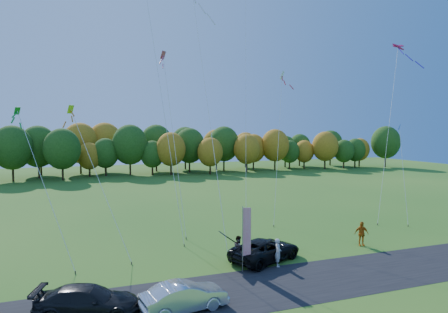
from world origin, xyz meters
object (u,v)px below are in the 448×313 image
object	(u,v)px
silver_sedan	(184,297)
person_east	(361,234)
feather_flag	(246,232)
black_suv	(265,250)

from	to	relation	value
silver_sedan	person_east	size ratio (longest dim) A/B	2.31
feather_flag	silver_sedan	bearing A→B (deg)	-141.69
black_suv	person_east	size ratio (longest dim) A/B	2.88
feather_flag	black_suv	bearing A→B (deg)	35.35
black_suv	silver_sedan	distance (m)	9.19
black_suv	person_east	bearing A→B (deg)	-108.94
black_suv	person_east	distance (m)	8.75
black_suv	feather_flag	size ratio (longest dim) A/B	1.30
black_suv	silver_sedan	bearing A→B (deg)	104.56
black_suv	feather_flag	distance (m)	3.22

